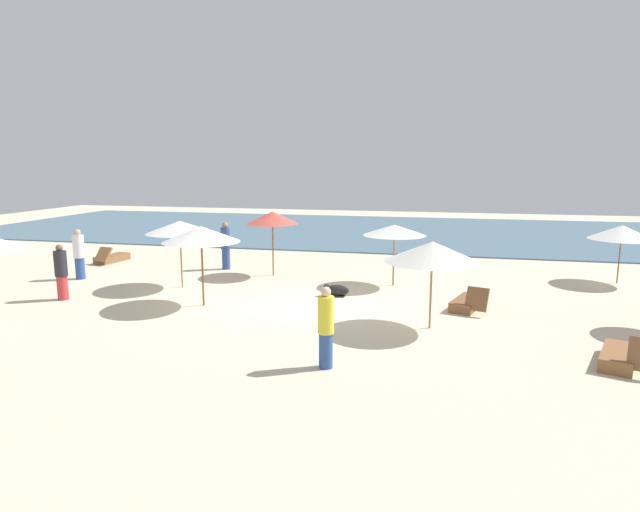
# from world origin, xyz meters

# --- Properties ---
(ground_plane) EXTENTS (60.00, 60.00, 0.00)m
(ground_plane) POSITION_xyz_m (0.00, 0.00, 0.00)
(ground_plane) COLOR beige
(ocean_water) EXTENTS (48.00, 16.00, 0.06)m
(ocean_water) POSITION_xyz_m (0.00, 17.00, 0.03)
(ocean_water) COLOR #476B7F
(ocean_water) RESTS_ON ground_plane
(umbrella_0) EXTENTS (1.85, 1.85, 2.31)m
(umbrella_0) POSITION_xyz_m (-2.40, 3.70, 2.09)
(umbrella_0) COLOR brown
(umbrella_0) RESTS_ON ground_plane
(umbrella_1) EXTENTS (2.29, 2.29, 2.16)m
(umbrella_1) POSITION_xyz_m (3.25, -1.35, 1.91)
(umbrella_1) COLOR olive
(umbrella_1) RESTS_ON ground_plane
(umbrella_2) EXTENTS (2.07, 2.07, 2.03)m
(umbrella_2) POSITION_xyz_m (1.96, 3.09, 1.85)
(umbrella_2) COLOR olive
(umbrella_2) RESTS_ON ground_plane
(umbrella_4) EXTENTS (2.16, 2.16, 2.18)m
(umbrella_4) POSITION_xyz_m (-4.73, 1.27, 1.98)
(umbrella_4) COLOR olive
(umbrella_4) RESTS_ON ground_plane
(umbrella_6) EXTENTS (2.17, 2.17, 2.28)m
(umbrella_6) POSITION_xyz_m (-3.09, -0.63, 2.05)
(umbrella_6) COLOR brown
(umbrella_6) RESTS_ON ground_plane
(umbrella_7) EXTENTS (2.08, 2.08, 1.97)m
(umbrella_7) POSITION_xyz_m (9.32, 5.09, 1.73)
(umbrella_7) COLOR brown
(umbrella_7) RESTS_ON ground_plane
(lounger_0) EXTENTS (0.81, 1.75, 0.69)m
(lounger_0) POSITION_xyz_m (-9.66, 4.71, 0.17)
(lounger_0) COLOR brown
(lounger_0) RESTS_ON ground_plane
(lounger_1) EXTENTS (1.06, 1.73, 0.75)m
(lounger_1) POSITION_xyz_m (4.25, 0.67, 0.17)
(lounger_1) COLOR brown
(lounger_1) RESTS_ON ground_plane
(lounger_2) EXTENTS (1.12, 1.73, 0.75)m
(lounger_2) POSITION_xyz_m (7.06, -2.96, 0.17)
(lounger_2) COLOR brown
(lounger_2) RESTS_ON ground_plane
(person_0) EXTENTS (0.45, 0.45, 1.65)m
(person_0) POSITION_xyz_m (1.30, -4.40, 0.83)
(person_0) COLOR #2D4C8C
(person_0) RESTS_ON ground_plane
(person_1) EXTENTS (0.41, 0.41, 1.66)m
(person_1) POSITION_xyz_m (-7.45, -0.95, 0.83)
(person_1) COLOR #BF3338
(person_1) RESTS_ON ground_plane
(person_3) EXTENTS (0.51, 0.51, 1.75)m
(person_3) POSITION_xyz_m (-8.80, 1.65, 0.88)
(person_3) COLOR #2D4C8C
(person_3) RESTS_ON ground_plane
(person_4) EXTENTS (0.39, 0.39, 1.80)m
(person_4) POSITION_xyz_m (-4.51, 4.42, 0.91)
(person_4) COLOR #2D4C8C
(person_4) RESTS_ON ground_plane
(dog) EXTENTS (0.82, 0.42, 0.37)m
(dog) POSITION_xyz_m (0.40, 1.25, 0.19)
(dog) COLOR black
(dog) RESTS_ON ground_plane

